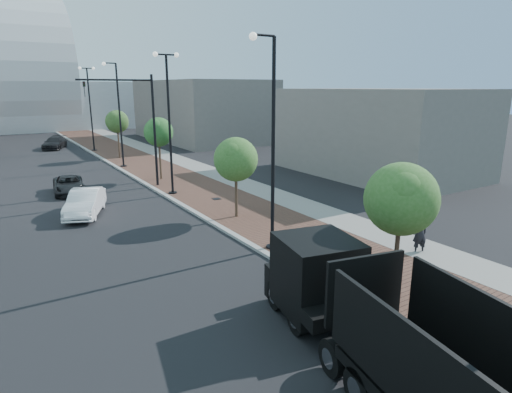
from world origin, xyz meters
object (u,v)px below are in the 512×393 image
white_sedan (85,203)px  dark_car_mid (69,185)px  pedestrian (420,233)px  dump_truck (383,337)px

white_sedan → dark_car_mid: bearing=111.9°
white_sedan → pedestrian: pedestrian is taller
white_sedan → dark_car_mid: size_ratio=1.06×
dump_truck → pedestrian: bearing=43.6°
dump_truck → white_sedan: size_ratio=3.02×
dark_car_mid → pedestrian: bearing=-55.1°
dump_truck → white_sedan: (-3.17, 19.02, -0.56)m
dump_truck → pedestrian: 9.46m
white_sedan → dark_car_mid: white_sedan is taller
pedestrian → dark_car_mid: bearing=-42.4°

